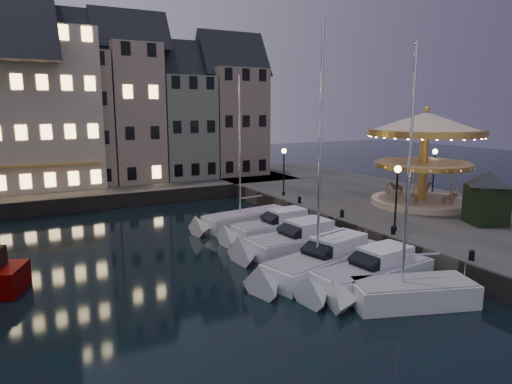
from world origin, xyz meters
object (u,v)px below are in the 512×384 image
streetlamp_c (284,165)px  motorboat_c (322,262)px  streetlamp_b (397,189)px  motorboat_b (368,276)px  motorboat_e (273,229)px  bollard_b (393,229)px  motorboat_f (242,221)px  bollard_c (342,213)px  ticket_kiosk (488,188)px  streetlamp_d (434,166)px  bollard_a (472,255)px  bollard_d (300,199)px  carousel (425,141)px  motorboat_d (293,243)px  motorboat_a (401,294)px

streetlamp_c → motorboat_c: motorboat_c is taller
streetlamp_b → motorboat_b: size_ratio=0.53×
motorboat_e → motorboat_b: bearing=-91.3°
bollard_b → motorboat_f: (-5.43, 10.18, -1.07)m
bollard_c → ticket_kiosk: bearing=-39.4°
streetlamp_d → bollard_a: (-11.90, -13.00, -2.41)m
ticket_kiosk → bollard_c: bearing=140.6°
bollard_a → bollard_c: (0.00, 10.50, 0.00)m
bollard_d → motorboat_f: size_ratio=0.05×
motorboat_c → carousel: size_ratio=1.37×
motorboat_b → motorboat_d: same height
bollard_c → ticket_kiosk: ticket_kiosk is taller
motorboat_e → ticket_kiosk: bearing=-32.1°
bollard_d → motorboat_a: 17.03m
streetlamp_d → motorboat_c: size_ratio=0.34×
motorboat_c → motorboat_a: bearing=-80.3°
streetlamp_b → bollard_b: (-0.60, -0.50, -2.41)m
motorboat_f → bollard_b: bearing=-61.9°
streetlamp_d → motorboat_a: size_ratio=0.37×
bollard_a → bollard_d: same height
motorboat_b → motorboat_c: size_ratio=0.65×
bollard_b → carousel: carousel is taller
streetlamp_d → motorboat_b: (-16.87, -10.90, -3.38)m
motorboat_e → motorboat_f: size_ratio=0.70×
streetlamp_b → motorboat_a: 9.10m
bollard_b → ticket_kiosk: size_ratio=0.14×
streetlamp_c → streetlamp_d: size_ratio=1.00×
streetlamp_c → streetlamp_d: 13.04m
motorboat_b → motorboat_c: motorboat_c is taller
motorboat_d → carousel: 14.89m
bollard_b → motorboat_c: size_ratio=0.05×
streetlamp_c → motorboat_d: bearing=-118.3°
bollard_d → ticket_kiosk: ticket_kiosk is taller
streetlamp_c → carousel: bearing=-48.1°
bollard_c → motorboat_c: 8.30m
streetlamp_b → motorboat_c: size_ratio=0.34×
bollard_c → bollard_d: 5.50m
motorboat_d → ticket_kiosk: 13.54m
streetlamp_d → bollard_a: 17.79m
ticket_kiosk → streetlamp_c: bearing=114.0°
streetlamp_c → ticket_kiosk: size_ratio=1.02×
streetlamp_c → motorboat_e: bearing=-125.7°
motorboat_b → motorboat_d: (-0.28, 6.56, -0.00)m
motorboat_b → carousel: 16.94m
motorboat_e → ticket_kiosk: ticket_kiosk is taller
bollard_b → motorboat_c: bearing=-172.5°
motorboat_f → motorboat_b: bearing=-88.0°
carousel → bollard_a: bearing=-127.1°
streetlamp_b → bollard_d: (-0.60, 10.00, -2.41)m
streetlamp_c → bollard_a: 19.66m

